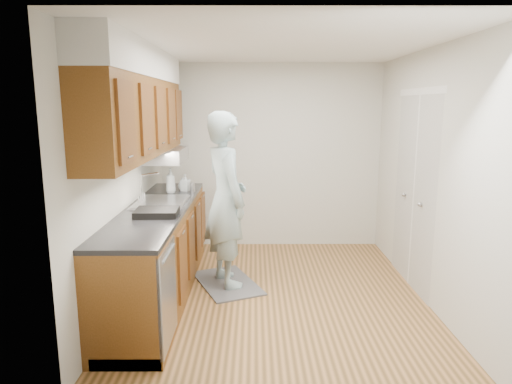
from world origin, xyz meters
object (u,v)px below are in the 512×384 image
soap_bottle_b (185,183)px  soap_bottle_c (183,184)px  person (226,188)px  steel_can (192,187)px  soap_bottle_a (171,181)px  dish_rack (157,212)px

soap_bottle_b → soap_bottle_c: soap_bottle_b is taller
soap_bottle_c → soap_bottle_b: bearing=-55.9°
person → soap_bottle_c: person is taller
steel_can → soap_bottle_b: bearing=153.2°
person → soap_bottle_c: bearing=18.1°
person → soap_bottle_b: (-0.52, 0.56, -0.04)m
soap_bottle_b → soap_bottle_c: bearing=124.1°
soap_bottle_a → dish_rack: soap_bottle_a is taller
person → soap_bottle_a: size_ratio=7.36×
person → steel_can: bearing=15.8°
person → dish_rack: bearing=114.0°
person → dish_rack: 0.90m
soap_bottle_c → person: bearing=-48.0°
soap_bottle_a → soap_bottle_c: soap_bottle_a is taller
person → soap_bottle_c: 0.83m
person → steel_can: 0.67m
soap_bottle_b → person: bearing=-47.2°
person → soap_bottle_a: person is taller
soap_bottle_a → steel_can: bearing=14.4°
soap_bottle_b → soap_bottle_c: 0.08m
soap_bottle_b → soap_bottle_a: bearing=-145.1°
soap_bottle_a → person: bearing=-33.9°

